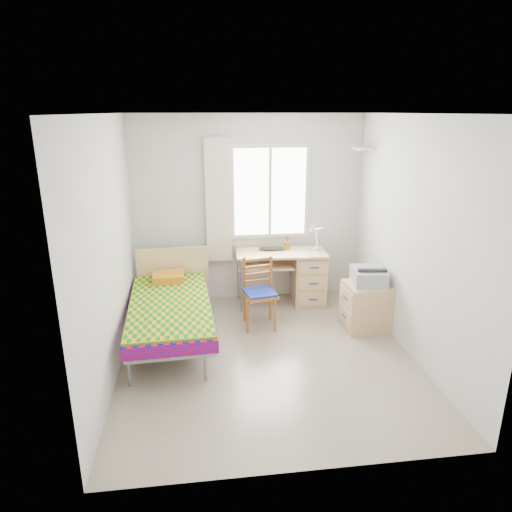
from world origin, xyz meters
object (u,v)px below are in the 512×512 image
at_px(desk, 304,275).
at_px(chair, 260,288).
at_px(cabinet, 366,306).
at_px(bed, 170,306).
at_px(printer, 369,276).

relative_size(desk, chair, 1.44).
distance_m(desk, cabinet, 1.08).
relative_size(bed, printer, 4.16).
distance_m(chair, cabinet, 1.35).
xyz_separation_m(bed, desk, (1.82, 0.86, -0.00)).
distance_m(bed, cabinet, 2.41).
relative_size(bed, desk, 1.62).
distance_m(bed, desk, 2.01).
xyz_separation_m(desk, cabinet, (0.59, -0.90, -0.12)).
bearing_deg(chair, cabinet, -23.71).
bearing_deg(cabinet, chair, 166.00).
height_order(desk, cabinet, desk).
distance_m(bed, chair, 1.13).
bearing_deg(printer, bed, -172.57).
bearing_deg(bed, printer, -2.73).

